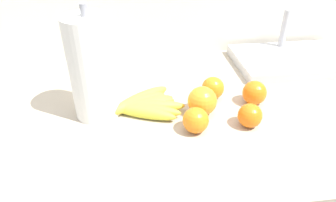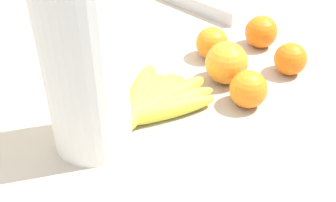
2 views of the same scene
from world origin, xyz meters
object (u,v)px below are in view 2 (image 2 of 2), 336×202
banana_bunch (153,101)px  paper_towel_roll (85,68)px  orange_right (261,32)px  orange_back_right (226,63)px  orange_back_left (290,59)px  orange_far_right (212,43)px  orange_front (249,89)px

banana_bunch → paper_towel_roll: (-0.12, 0.01, 0.12)m
orange_right → orange_back_right: orange_back_right is taller
banana_bunch → paper_towel_roll: size_ratio=0.71×
orange_back_left → orange_far_right: bearing=112.1°
orange_back_left → orange_back_right: 0.13m
orange_right → orange_back_left: (-0.05, -0.10, -0.00)m
orange_far_right → orange_back_left: bearing=-67.9°
banana_bunch → orange_right: (0.33, -0.00, 0.02)m
orange_right → orange_back_right: 0.17m
orange_back_right → orange_right: bearing=11.1°
banana_bunch → orange_right: orange_right is taller
orange_right → paper_towel_roll: size_ratio=0.23×
paper_towel_roll → orange_back_left: bearing=-15.9°
orange_back_left → paper_towel_roll: bearing=164.1°
orange_back_left → orange_far_right: (-0.06, 0.15, 0.00)m
orange_far_right → orange_back_right: size_ratio=0.83×
orange_right → orange_back_right: size_ratio=0.86×
banana_bunch → orange_far_right: (0.21, 0.04, 0.01)m
orange_back_left → orange_far_right: 0.16m
orange_back_left → orange_far_right: size_ratio=0.95×
orange_far_right → orange_back_right: 0.09m
orange_far_right → orange_front: bearing=-118.0°
orange_back_right → paper_towel_roll: 0.31m
orange_back_right → paper_towel_roll: paper_towel_roll is taller
orange_far_right → orange_back_right: bearing=-123.2°
orange_far_right → orange_back_right: orange_back_right is taller
orange_back_left → orange_back_right: size_ratio=0.79×
orange_back_left → paper_towel_roll: size_ratio=0.21×
banana_bunch → orange_far_right: 0.22m
orange_front → orange_back_right: (0.03, 0.08, 0.01)m
orange_front → paper_towel_roll: (-0.26, 0.12, 0.10)m
orange_front → orange_far_right: bearing=62.0°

